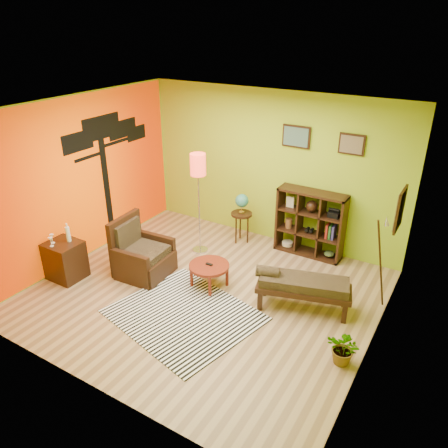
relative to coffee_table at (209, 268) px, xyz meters
The scene contains 11 objects.
ground 0.40m from the coffee_table, 76.36° to the right, with size 5.00×5.00×0.00m, color tan.
room_shell 1.48m from the coffee_table, 101.38° to the right, with size 5.04×4.54×2.82m.
zebra_rug 0.89m from the coffee_table, 83.45° to the right, with size 1.95×1.65×0.01m, color white.
coffee_table is the anchor object (origin of this frame).
armchair 1.21m from the coffee_table, 168.45° to the right, with size 0.85×0.86×0.97m.
side_cabinet 2.36m from the coffee_table, 155.33° to the right, with size 0.54×0.49×0.95m.
floor_lamp 1.64m from the coffee_table, 131.11° to the left, with size 0.28×0.28×1.84m.
globe_table 1.67m from the coffee_table, 100.80° to the left, with size 0.40×0.40×0.97m.
cube_shelf 2.07m from the coffee_table, 61.97° to the left, with size 1.20×0.35×1.20m.
bench 1.47m from the coffee_table, ahead, with size 1.43×0.85×0.63m.
potted_plant 2.43m from the coffee_table, 13.96° to the right, with size 0.41×0.45×0.35m, color #26661E.
Camera 1 is at (3.18, -4.69, 3.92)m, focal length 35.00 mm.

